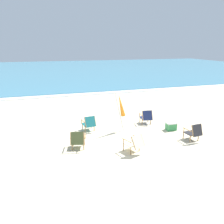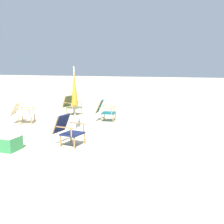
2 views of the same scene
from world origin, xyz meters
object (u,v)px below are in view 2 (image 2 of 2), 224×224
object	(u,v)px
beach_chair_mid_center	(22,112)
beach_chair_back_right	(67,129)
beach_chair_front_right	(71,105)
cooler_box	(11,142)
beach_chair_far_center	(104,110)
umbrella_furled_orange	(74,89)

from	to	relation	value
beach_chair_mid_center	beach_chair_back_right	world-z (taller)	beach_chair_back_right
beach_chair_mid_center	beach_chair_front_right	world-z (taller)	beach_chair_front_right
beach_chair_back_right	cooler_box	world-z (taller)	beach_chair_back_right
beach_chair_back_right	beach_chair_far_center	bearing A→B (deg)	-178.46
beach_chair_mid_center	beach_chair_front_right	distance (m)	2.28
beach_chair_mid_center	cooler_box	bearing A→B (deg)	32.15
beach_chair_back_right	umbrella_furled_orange	distance (m)	1.97
beach_chair_front_right	beach_chair_far_center	world-z (taller)	beach_chair_front_right
beach_chair_back_right	cooler_box	size ratio (longest dim) A/B	1.64
umbrella_furled_orange	cooler_box	distance (m)	2.79
beach_chair_far_center	beach_chair_mid_center	bearing A→B (deg)	-64.87
beach_chair_front_right	beach_chair_mid_center	bearing A→B (deg)	-23.83
beach_chair_front_right	cooler_box	bearing A→B (deg)	9.16
beach_chair_mid_center	cooler_box	size ratio (longest dim) A/B	1.87
beach_chair_back_right	cooler_box	bearing A→B (deg)	-52.24
beach_chair_back_right	umbrella_furled_orange	world-z (taller)	umbrella_furled_orange
beach_chair_far_center	cooler_box	bearing A→B (deg)	-14.38
beach_chair_back_right	beach_chair_front_right	distance (m)	4.35
beach_chair_far_center	cooler_box	world-z (taller)	beach_chair_far_center
beach_chair_mid_center	umbrella_furled_orange	world-z (taller)	umbrella_furled_orange
umbrella_furled_orange	cooler_box	xyz separation A→B (m)	(2.50, -0.52, -1.14)
beach_chair_mid_center	cooler_box	xyz separation A→B (m)	(2.69, 1.69, -0.22)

